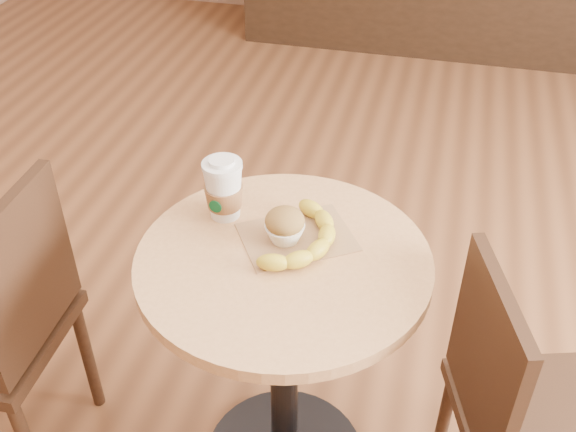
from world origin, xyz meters
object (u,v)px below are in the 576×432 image
(coffee_cup, at_px, (224,191))
(banana, at_px, (305,236))
(chair_left, at_px, (2,326))
(muffin, at_px, (285,226))
(chair_right, at_px, (518,411))
(cafe_table, at_px, (284,334))

(coffee_cup, xyz_separation_m, banana, (0.20, -0.06, -0.05))
(chair_left, xyz_separation_m, muffin, (0.68, 0.17, 0.32))
(coffee_cup, bearing_deg, banana, -8.22)
(chair_right, bearing_deg, coffee_cup, 60.35)
(muffin, bearing_deg, coffee_cup, 159.70)
(chair_right, height_order, banana, chair_right)
(cafe_table, bearing_deg, chair_right, -4.40)
(cafe_table, distance_m, coffee_cup, 0.37)
(chair_left, height_order, chair_right, chair_left)
(cafe_table, distance_m, chair_left, 0.70)
(chair_left, distance_m, muffin, 0.77)
(chair_left, relative_size, muffin, 9.63)
(cafe_table, height_order, muffin, muffin)
(coffee_cup, bearing_deg, muffin, -12.40)
(cafe_table, relative_size, banana, 2.73)
(chair_right, relative_size, muffin, 9.21)
(chair_left, bearing_deg, coffee_cup, 111.20)
(chair_right, bearing_deg, banana, 61.97)
(chair_right, height_order, muffin, muffin)
(cafe_table, relative_size, muffin, 8.39)
(cafe_table, bearing_deg, coffee_cup, 146.42)
(banana, bearing_deg, chair_right, 4.43)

